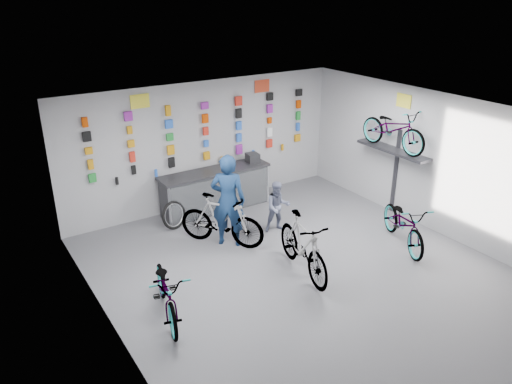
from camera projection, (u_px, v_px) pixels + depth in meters
floor at (308, 276)px, 9.26m from camera, size 8.00×8.00×0.00m
ceiling at (315, 118)px, 8.09m from camera, size 8.00×8.00×0.00m
wall_back at (205, 145)px, 11.77m from camera, size 7.00×0.00×7.00m
wall_left at (114, 258)px, 6.93m from camera, size 0.00×8.00×8.00m
wall_right at (442, 166)px, 10.43m from camera, size 0.00×8.00×8.00m
counter at (216, 191)px, 11.81m from camera, size 2.70×0.66×1.00m
merch_wall at (208, 132)px, 11.62m from camera, size 5.57×0.08×1.57m
wall_bracket at (393, 154)px, 11.28m from camera, size 0.39×1.90×2.00m
sign_left at (140, 101)px, 10.53m from camera, size 0.42×0.02×0.30m
sign_right at (262, 86)px, 12.08m from camera, size 0.42×0.02×0.30m
sign_side at (404, 101)px, 10.90m from camera, size 0.02×0.40×0.30m
bike_left at (167, 291)px, 7.99m from camera, size 1.03×1.88×0.94m
bike_center at (303, 246)px, 9.16m from camera, size 0.90×1.97×1.14m
bike_right at (404, 223)px, 10.20m from camera, size 1.36×1.96×0.98m
bike_service at (222, 220)px, 10.20m from camera, size 1.53×1.78×1.11m
bike_wall at (393, 129)px, 11.02m from camera, size 0.63×1.80×0.95m
clerk at (228, 200)px, 10.06m from camera, size 0.84×0.82×1.95m
customer at (278, 207)px, 10.76m from camera, size 0.67×0.59×1.14m
spare_wheel at (174, 215)px, 10.96m from camera, size 0.67×0.36×0.64m
register at (253, 158)px, 12.10m from camera, size 0.31×0.33×0.22m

